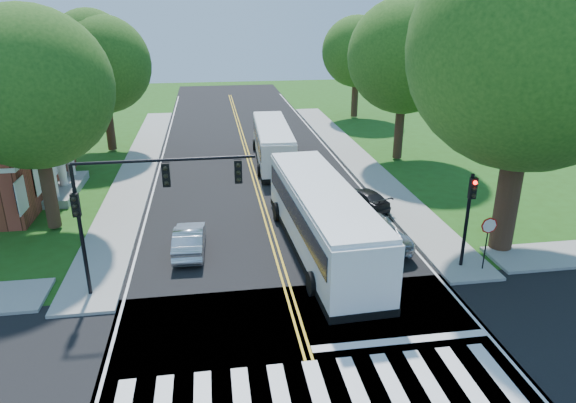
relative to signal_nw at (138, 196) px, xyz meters
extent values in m
plane|color=#234D13|center=(5.86, -6.43, -4.38)|extent=(140.00, 140.00, 0.00)
cube|color=black|center=(5.86, 11.57, -4.37)|extent=(14.00, 96.00, 0.01)
cube|color=black|center=(5.86, -6.43, -4.37)|extent=(60.00, 12.00, 0.01)
cube|color=gold|center=(5.86, 15.57, -4.36)|extent=(0.36, 70.00, 0.01)
cube|color=silver|center=(-0.94, 15.57, -4.36)|extent=(0.12, 70.00, 0.01)
cube|color=silver|center=(12.66, 15.57, -4.36)|extent=(0.12, 70.00, 0.01)
cube|color=silver|center=(5.86, -6.93, -4.36)|extent=(12.60, 3.00, 0.01)
cube|color=silver|center=(9.36, -4.83, -4.36)|extent=(6.60, 0.40, 0.01)
cube|color=gray|center=(-2.44, 18.57, -4.30)|extent=(2.60, 40.00, 0.15)
cube|color=gray|center=(14.16, 18.57, -4.30)|extent=(2.60, 40.00, 0.15)
cylinder|color=#321F14|center=(16.86, 1.57, -1.23)|extent=(1.10, 1.10, 6.00)
sphere|color=#3D6B1F|center=(16.86, 1.57, 5.28)|extent=(10.80, 10.80, 10.80)
cylinder|color=#321F14|center=(-5.64, 7.57, -1.83)|extent=(0.70, 0.70, 4.80)
sphere|color=#3D6B1F|center=(-5.64, 7.57, 3.17)|extent=(8.00, 8.00, 8.00)
cylinder|color=#321F14|center=(-5.14, 23.57, -2.03)|extent=(0.70, 0.70, 4.40)
sphere|color=#3D6B1F|center=(-5.14, 23.57, 2.64)|extent=(7.60, 7.60, 7.60)
cylinder|color=#321F14|center=(17.36, 17.57, -1.73)|extent=(0.70, 0.70, 5.00)
sphere|color=#3D6B1F|center=(17.36, 17.57, 3.50)|extent=(8.40, 8.40, 8.40)
cylinder|color=#321F14|center=(18.36, 33.57, -2.03)|extent=(0.70, 0.70, 4.40)
sphere|color=#3D6B1F|center=(18.36, 33.57, 2.51)|extent=(7.20, 7.20, 7.20)
cube|color=silver|center=(-6.54, 13.57, 0.02)|extent=(1.40, 6.00, 0.45)
cube|color=gray|center=(-6.54, 13.57, -4.13)|extent=(1.80, 6.00, 0.50)
cylinder|color=silver|center=(-6.54, 11.37, -2.28)|extent=(0.50, 0.50, 4.20)
cylinder|color=silver|center=(-6.54, 13.57, -2.28)|extent=(0.50, 0.50, 4.20)
cylinder|color=silver|center=(-6.54, 15.77, -2.28)|extent=(0.50, 0.50, 4.20)
cylinder|color=black|center=(-2.34, 0.07, -1.93)|extent=(0.16, 0.16, 4.60)
cube|color=black|center=(-2.34, -0.08, -0.23)|extent=(0.30, 0.22, 0.95)
sphere|color=black|center=(-2.34, -0.22, 0.07)|extent=(0.18, 0.18, 0.18)
cylinder|color=black|center=(1.16, 0.07, 1.37)|extent=(7.00, 0.12, 0.12)
cube|color=black|center=(1.16, -0.08, 0.82)|extent=(0.30, 0.22, 0.95)
cube|color=black|center=(3.96, -0.08, 0.82)|extent=(0.30, 0.22, 0.95)
cylinder|color=black|center=(14.06, 0.07, -2.03)|extent=(0.16, 0.16, 4.40)
cube|color=black|center=(14.06, -0.08, -0.43)|extent=(0.30, 0.22, 0.95)
sphere|color=#FF0A05|center=(14.06, -0.22, -0.13)|extent=(0.18, 0.18, 0.18)
cylinder|color=black|center=(14.86, -0.43, -3.13)|extent=(0.06, 0.06, 2.20)
cylinder|color=#A50A07|center=(14.86, -0.46, -2.08)|extent=(0.76, 0.04, 0.76)
cube|color=white|center=(8.03, 2.74, -2.68)|extent=(3.37, 12.93, 2.99)
cube|color=black|center=(8.03, 2.74, -2.14)|extent=(3.40, 12.04, 1.03)
cube|color=black|center=(7.73, 9.19, -2.30)|extent=(2.66, 0.22, 1.74)
cube|color=orange|center=(7.73, 9.19, -1.33)|extent=(1.85, 0.19, 0.35)
cube|color=black|center=(8.03, 2.74, -4.01)|extent=(3.42, 13.04, 0.33)
cube|color=white|center=(8.03, 2.74, -1.13)|extent=(3.30, 12.55, 0.24)
cylinder|color=black|center=(9.24, 7.04, -3.85)|extent=(0.40, 1.06, 1.04)
cylinder|color=black|center=(6.42, 6.91, -3.85)|extent=(0.40, 1.06, 1.04)
cylinder|color=black|center=(9.62, -1.10, -3.85)|extent=(0.40, 1.06, 1.04)
cylinder|color=black|center=(6.80, -1.23, -3.85)|extent=(0.40, 1.06, 1.04)
cube|color=white|center=(7.62, 18.33, -2.92)|extent=(2.86, 11.14, 2.57)
cube|color=black|center=(7.62, 18.33, -2.45)|extent=(2.90, 10.37, 0.89)
cube|color=black|center=(7.86, 23.90, -2.59)|extent=(2.29, 0.20, 1.50)
cube|color=orange|center=(7.86, 23.90, -1.75)|extent=(1.59, 0.17, 0.30)
cube|color=black|center=(7.62, 18.33, -4.06)|extent=(2.92, 11.24, 0.28)
cube|color=white|center=(7.62, 18.33, -1.58)|extent=(2.80, 10.80, 0.21)
cylinder|color=black|center=(9.00, 21.92, -3.92)|extent=(0.34, 0.91, 0.90)
cylinder|color=black|center=(6.57, 22.03, -3.92)|extent=(0.34, 0.91, 0.90)
cylinder|color=black|center=(8.69, 14.91, -3.92)|extent=(0.34, 0.91, 0.90)
cylinder|color=black|center=(6.26, 15.02, -3.92)|extent=(0.34, 0.91, 0.90)
imported|color=#B8BAC0|center=(1.65, 3.61, -3.70)|extent=(1.56, 4.11, 1.34)
imported|color=#B4B7BB|center=(10.79, 3.15, -3.65)|extent=(2.83, 5.36, 1.44)
imported|color=black|center=(11.75, 8.09, -3.79)|extent=(2.85, 4.27, 1.15)
camera|label=1|loc=(2.94, -19.52, 6.98)|focal=32.00mm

